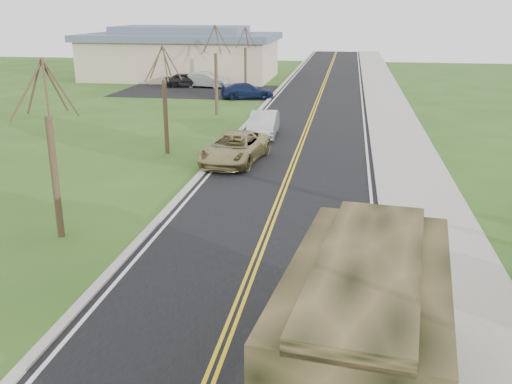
# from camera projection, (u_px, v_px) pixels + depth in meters

# --- Properties ---
(road) EXTENTS (8.00, 120.00, 0.01)m
(road) POSITION_uv_depth(u_px,v_px,m) (316.00, 104.00, 46.89)
(road) COLOR black
(road) RESTS_ON ground
(curb_right) EXTENTS (0.30, 120.00, 0.12)m
(curb_right) POSITION_uv_depth(u_px,v_px,m) (368.00, 105.00, 46.24)
(curb_right) COLOR #9E998E
(curb_right) RESTS_ON ground
(sidewalk_right) EXTENTS (3.20, 120.00, 0.10)m
(sidewalk_right) POSITION_uv_depth(u_px,v_px,m) (390.00, 105.00, 45.97)
(sidewalk_right) COLOR #9E998E
(sidewalk_right) RESTS_ON ground
(curb_left) EXTENTS (0.30, 120.00, 0.10)m
(curb_left) POSITION_uv_depth(u_px,v_px,m) (266.00, 102.00, 47.51)
(curb_left) COLOR #9E998E
(curb_left) RESTS_ON ground
(bare_tree_a) EXTENTS (1.93, 2.26, 6.08)m
(bare_tree_a) POSITION_uv_depth(u_px,v_px,m) (53.00, 163.00, 18.98)
(bare_tree_a) COLOR #38281C
(bare_tree_a) RESTS_ON ground
(bare_tree_b) EXTENTS (1.83, 2.14, 5.73)m
(bare_tree_b) POSITION_uv_depth(u_px,v_px,m) (165.00, 108.00, 30.30)
(bare_tree_b) COLOR #38281C
(bare_tree_b) RESTS_ON ground
(bare_tree_c) EXTENTS (2.04, 2.39, 6.42)m
(bare_tree_c) POSITION_uv_depth(u_px,v_px,m) (216.00, 77.00, 41.47)
(bare_tree_c) COLOR #38281C
(bare_tree_c) RESTS_ON ground
(bare_tree_d) EXTENTS (1.88, 2.20, 5.91)m
(bare_tree_d) POSITION_uv_depth(u_px,v_px,m) (245.00, 64.00, 52.81)
(bare_tree_d) COLOR #38281C
(bare_tree_d) RESTS_ON ground
(commercial_building) EXTENTS (25.50, 21.50, 5.65)m
(commercial_building) POSITION_uv_depth(u_px,v_px,m) (182.00, 54.00, 63.50)
(commercial_building) COLOR tan
(commercial_building) RESTS_ON ground
(military_truck) EXTENTS (3.43, 7.58, 3.66)m
(military_truck) POSITION_uv_depth(u_px,v_px,m) (368.00, 321.00, 10.42)
(military_truck) COLOR black
(military_truck) RESTS_ON ground
(suv_champagne) EXTENTS (3.20, 5.73, 1.51)m
(suv_champagne) POSITION_uv_depth(u_px,v_px,m) (235.00, 148.00, 29.01)
(suv_champagne) COLOR #988A56
(suv_champagne) RESTS_ON ground
(sedan_silver) EXTENTS (1.77, 4.62, 1.50)m
(sedan_silver) POSITION_uv_depth(u_px,v_px,m) (264.00, 124.00, 35.00)
(sedan_silver) COLOR #B1B1B6
(sedan_silver) RESTS_ON ground
(lot_car_dark) EXTENTS (4.30, 2.19, 1.40)m
(lot_car_dark) POSITION_uv_depth(u_px,v_px,m) (186.00, 80.00, 56.73)
(lot_car_dark) COLOR black
(lot_car_dark) RESTS_ON ground
(lot_car_silver) EXTENTS (4.82, 2.41, 1.52)m
(lot_car_silver) POSITION_uv_depth(u_px,v_px,m) (206.00, 80.00, 56.34)
(lot_car_silver) COLOR #ADACB1
(lot_car_silver) RESTS_ON ground
(lot_car_navy) EXTENTS (4.98, 3.20, 1.34)m
(lot_car_navy) POSITION_uv_depth(u_px,v_px,m) (247.00, 91.00, 49.50)
(lot_car_navy) COLOR #101B3C
(lot_car_navy) RESTS_ON ground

